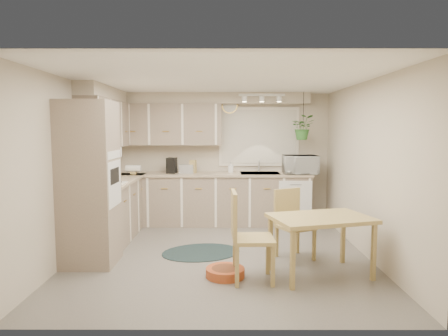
{
  "coord_description": "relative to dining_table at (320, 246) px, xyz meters",
  "views": [
    {
      "loc": [
        0.06,
        -5.43,
        1.75
      ],
      "look_at": [
        0.05,
        0.55,
        1.16
      ],
      "focal_mm": 32.0,
      "sensor_mm": 36.0,
      "label": 1
    }
  ],
  "objects": [
    {
      "name": "floor",
      "position": [
        -1.2,
        0.79,
        -0.36
      ],
      "size": [
        4.2,
        4.2,
        0.0
      ],
      "primitive_type": "plane",
      "color": "#69645D",
      "rests_on": "ground"
    },
    {
      "name": "ceiling",
      "position": [
        -1.2,
        0.79,
        2.04
      ],
      "size": [
        4.2,
        4.2,
        0.0
      ],
      "primitive_type": "plane",
      "color": "white",
      "rests_on": "wall_back"
    },
    {
      "name": "wall_back",
      "position": [
        -1.2,
        2.89,
        0.84
      ],
      "size": [
        4.0,
        0.04,
        2.4
      ],
      "primitive_type": "cube",
      "color": "#BEB29D",
      "rests_on": "floor"
    },
    {
      "name": "wall_front",
      "position": [
        -1.2,
        -1.31,
        0.84
      ],
      "size": [
        4.0,
        0.04,
        2.4
      ],
      "primitive_type": "cube",
      "color": "#BEB29D",
      "rests_on": "floor"
    },
    {
      "name": "wall_left",
      "position": [
        -3.2,
        0.79,
        0.84
      ],
      "size": [
        0.04,
        4.2,
        2.4
      ],
      "primitive_type": "cube",
      "color": "#BEB29D",
      "rests_on": "floor"
    },
    {
      "name": "wall_right",
      "position": [
        0.8,
        0.79,
        0.84
      ],
      "size": [
        0.04,
        4.2,
        2.4
      ],
      "primitive_type": "cube",
      "color": "#BEB29D",
      "rests_on": "floor"
    },
    {
      "name": "base_cab_left",
      "position": [
        -2.9,
        1.66,
        0.09
      ],
      "size": [
        0.6,
        1.85,
        0.9
      ],
      "primitive_type": "cube",
      "color": "gray",
      "rests_on": "floor"
    },
    {
      "name": "base_cab_back",
      "position": [
        -1.4,
        2.59,
        0.09
      ],
      "size": [
        3.6,
        0.6,
        0.9
      ],
      "primitive_type": "cube",
      "color": "gray",
      "rests_on": "floor"
    },
    {
      "name": "counter_left",
      "position": [
        -2.89,
        1.66,
        0.56
      ],
      "size": [
        0.64,
        1.89,
        0.04
      ],
      "primitive_type": "cube",
      "color": "tan",
      "rests_on": "base_cab_left"
    },
    {
      "name": "counter_back",
      "position": [
        -1.4,
        2.58,
        0.56
      ],
      "size": [
        3.64,
        0.64,
        0.04
      ],
      "primitive_type": "cube",
      "color": "tan",
      "rests_on": "base_cab_back"
    },
    {
      "name": "oven_stack",
      "position": [
        -2.87,
        0.41,
        0.69
      ],
      "size": [
        0.65,
        0.65,
        2.1
      ],
      "primitive_type": "cube",
      "color": "gray",
      "rests_on": "floor"
    },
    {
      "name": "wall_oven_face",
      "position": [
        -2.55,
        0.41,
        0.69
      ],
      "size": [
        0.02,
        0.56,
        0.58
      ],
      "primitive_type": "cube",
      "color": "silver",
      "rests_on": "oven_stack"
    },
    {
      "name": "upper_cab_left",
      "position": [
        -3.02,
        1.79,
        1.47
      ],
      "size": [
        0.35,
        2.0,
        0.75
      ],
      "primitive_type": "cube",
      "color": "gray",
      "rests_on": "wall_left"
    },
    {
      "name": "upper_cab_back",
      "position": [
        -2.2,
        2.71,
        1.47
      ],
      "size": [
        2.0,
        0.35,
        0.75
      ],
      "primitive_type": "cube",
      "color": "gray",
      "rests_on": "wall_back"
    },
    {
      "name": "soffit_left",
      "position": [
        -3.05,
        1.79,
        1.94
      ],
      "size": [
        0.3,
        2.0,
        0.2
      ],
      "primitive_type": "cube",
      "color": "#BEB29D",
      "rests_on": "wall_left"
    },
    {
      "name": "soffit_back",
      "position": [
        -1.4,
        2.74,
        1.94
      ],
      "size": [
        3.6,
        0.3,
        0.2
      ],
      "primitive_type": "cube",
      "color": "#BEB29D",
      "rests_on": "wall_back"
    },
    {
      "name": "cooktop",
      "position": [
        -2.88,
        1.09,
        0.59
      ],
      "size": [
        0.52,
        0.58,
        0.02
      ],
      "primitive_type": "cube",
      "color": "silver",
      "rests_on": "counter_left"
    },
    {
      "name": "range_hood",
      "position": [
        -2.9,
        1.09,
        1.04
      ],
      "size": [
        0.4,
        0.6,
        0.14
      ],
      "primitive_type": "cube",
      "color": "silver",
      "rests_on": "upper_cab_left"
    },
    {
      "name": "window_blinds",
      "position": [
        -0.5,
        2.86,
        1.24
      ],
      "size": [
        1.4,
        0.02,
        1.0
      ],
      "primitive_type": "cube",
      "color": "silver",
      "rests_on": "wall_back"
    },
    {
      "name": "window_frame",
      "position": [
        -0.5,
        2.87,
        1.24
      ],
      "size": [
        1.5,
        0.02,
        1.1
      ],
      "primitive_type": "cube",
      "color": "silver",
      "rests_on": "wall_back"
    },
    {
      "name": "sink",
      "position": [
        -0.5,
        2.59,
        0.54
      ],
      "size": [
        0.7,
        0.48,
        0.1
      ],
      "primitive_type": "cube",
      "color": "#AFB1B7",
      "rests_on": "counter_back"
    },
    {
      "name": "dishwasher_front",
      "position": [
        0.1,
        2.28,
        0.07
      ],
      "size": [
        0.58,
        0.02,
        0.83
      ],
      "primitive_type": "cube",
      "color": "silver",
      "rests_on": "base_cab_back"
    },
    {
      "name": "track_light_bar",
      "position": [
        -0.5,
        2.34,
        1.97
      ],
      "size": [
        0.8,
        0.04,
        0.04
      ],
      "primitive_type": "cube",
      "color": "silver",
      "rests_on": "ceiling"
    },
    {
      "name": "wall_clock",
      "position": [
        -1.05,
        2.86,
        1.82
      ],
      "size": [
        0.3,
        0.03,
        0.3
      ],
      "primitive_type": "cylinder",
      "rotation": [
        1.57,
        0.0,
        0.0
      ],
      "color": "#E5B750",
      "rests_on": "wall_back"
    },
    {
      "name": "dining_table",
      "position": [
        0.0,
        0.0,
        0.0
      ],
      "size": [
        1.3,
        1.04,
        0.72
      ],
      "primitive_type": "cube",
      "rotation": [
        0.0,
        0.0,
        0.27
      ],
      "color": "tan",
      "rests_on": "floor"
    },
    {
      "name": "chair_left",
      "position": [
        -0.81,
        -0.17,
        0.16
      ],
      "size": [
        0.5,
        0.5,
        1.04
      ],
      "primitive_type": "cube",
      "rotation": [
        0.0,
        0.0,
        -1.53
      ],
      "color": "tan",
      "rests_on": "floor"
    },
    {
      "name": "chair_back",
      "position": [
        -0.19,
        0.61,
        0.11
      ],
      "size": [
        0.59,
        0.59,
        0.93
      ],
      "primitive_type": "cube",
      "rotation": [
        0.0,
        0.0,
        3.61
      ],
      "color": "tan",
      "rests_on": "floor"
    },
    {
      "name": "braided_rug",
      "position": [
        -1.47,
        0.86,
        -0.35
      ],
      "size": [
        1.3,
        1.12,
        0.01
      ],
      "primitive_type": "ellipsoid",
      "rotation": [
        0.0,
        0.0,
        0.29
      ],
      "color": "black",
      "rests_on": "floor"
    },
    {
      "name": "pet_bed",
      "position": [
        -1.13,
        -0.06,
        -0.3
      ],
      "size": [
        0.46,
        0.46,
        0.11
      ],
      "primitive_type": "cylinder",
      "rotation": [
        0.0,
        0.0,
        -0.0
      ],
      "color": "#B03D23",
      "rests_on": "floor"
    },
    {
      "name": "microwave",
      "position": [
        0.22,
        2.49,
        0.79
      ],
      "size": [
        0.61,
        0.34,
        0.41
      ],
      "primitive_type": "imported",
      "rotation": [
        0.0,
        0.0,
        0.02
      ],
      "color": "silver",
      "rests_on": "counter_back"
    },
    {
      "name": "soap_bottle",
      "position": [
        -1.03,
        2.74,
        0.63
      ],
      "size": [
        0.1,
        0.2,
        0.09
      ],
      "primitive_type": "imported",
      "rotation": [
        0.0,
        0.0,
        -0.06
      ],
      "color": "silver",
      "rests_on": "counter_back"
    },
    {
      "name": "hanging_plant",
      "position": [
        0.25,
        2.49,
        1.36
      ],
      "size": [
        0.46,
        0.5,
        0.34
      ],
      "primitive_type": "imported",
      "rotation": [
        0.0,
        0.0,
        -0.17
      ],
      "color": "#336F2C",
      "rests_on": "ceiling"
    },
    {
      "name": "coffee_maker",
      "position": [
        -2.11,
        2.59,
        0.72
      ],
      "size": [
        0.19,
        0.22,
        0.28
      ],
      "primitive_type": "cube",
      "rotation": [
        0.0,
        0.0,
        -0.15
      ],
      "color": "black",
      "rests_on": "counter_back"
    },
    {
      "name": "toaster",
      "position": [
        -1.83,
        2.61,
        0.66
      ],
      "size": [
        0.27,
        0.18,
        0.16
      ],
      "primitive_type": "cube",
      "rotation": [
        0.0,
        0.0,
        -0.12
      ],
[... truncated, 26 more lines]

